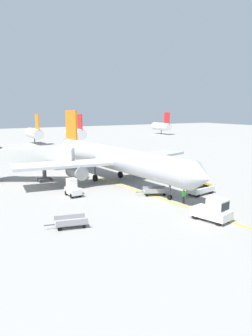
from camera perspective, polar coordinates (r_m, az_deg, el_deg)
name	(u,v)px	position (r m, az deg, el deg)	size (l,w,h in m)	color
ground_plane	(165,200)	(38.63, 6.67, -5.52)	(300.00, 300.00, 0.00)	gray
taxi_line_yellow	(139,191)	(42.42, 2.27, -4.01)	(0.30, 80.00, 0.01)	yellow
airliner	(113,158)	(47.52, -2.21, 1.74)	(28.52, 35.34, 10.10)	#B2B5BA
jet_bridge	(22,157)	(49.48, -17.53, 1.76)	(12.29, 8.76, 4.85)	beige
pushback_tug	(213,211)	(32.33, 14.81, -7.12)	(2.67, 3.94, 2.20)	silver
baggage_tug_near_wing	(73,188)	(40.49, -9.19, -3.49)	(1.39, 2.44, 2.10)	silver
belt_loader_forward_hold	(200,188)	(41.66, 12.65, -3.43)	(5.15, 2.12, 2.59)	silver
baggage_cart_loaded	(71,222)	(30.19, -9.52, -9.22)	(3.84, 2.14, 0.94)	#A5A5A8
baggage_cart_empty_trailing	(155,191)	(40.63, 4.98, -4.01)	(3.76, 2.56, 0.94)	#A5A5A8
ground_crew_marshaller	(184,196)	(37.30, 9.91, -4.72)	(0.36, 0.24, 1.70)	#26262D
safety_cone_nose_left	(184,185)	(45.36, 10.00, -2.94)	(0.36, 0.36, 0.44)	orange
safety_cone_nose_right	(196,176)	(52.10, 12.03, -1.29)	(0.36, 0.36, 0.44)	orange
safety_cone_wingtip_left	(159,168)	(57.38, 5.73, -0.05)	(0.36, 0.36, 0.44)	orange
distant_aircraft_mid_left	(34,133)	(100.98, -15.51, 5.81)	(3.00, 10.10, 8.80)	silver
distant_aircraft_mid_right	(76,133)	(99.32, -8.68, 5.99)	(3.00, 10.10, 8.80)	silver
distant_aircraft_far_right	(162,126)	(135.44, 6.14, 7.17)	(3.00, 10.10, 8.80)	silver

